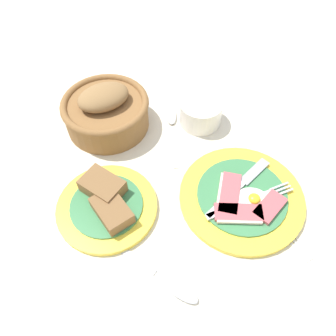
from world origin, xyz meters
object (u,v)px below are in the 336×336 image
Objects in this scene: bread_plate at (107,204)px; teaspoon_by_saucer at (166,280)px; bread_basket at (106,110)px; breakfast_plate at (242,198)px; fork_on_cloth at (319,272)px; sugar_cup at (201,112)px; teaspoon_near_cup at (170,122)px.

teaspoon_by_saucer is at bearing -61.88° from bread_plate.
breakfast_plate is at bearing -46.52° from bread_basket.
breakfast_plate is 1.26× the size of bread_plate.
bread_plate is 1.07× the size of fork_on_cloth.
bread_plate is 0.99× the size of bread_basket.
fork_on_cloth is at bearing -73.37° from sugar_cup.
bread_basket is at bearing 85.09° from teaspoon_near_cup.
teaspoon_by_saucer is (0.07, -0.38, -0.04)m from bread_basket.
bread_basket is at bearing 133.48° from breakfast_plate.
bread_plate is at bearing -94.99° from bread_basket.
bread_plate is 0.18m from teaspoon_by_saucer.
sugar_cup is at bearing -0.90° from fork_on_cloth.
sugar_cup is at bearing -88.54° from teaspoon_near_cup.
breakfast_plate is 0.35m from bread_basket.
bread_basket reaches higher than teaspoon_near_cup.
teaspoon_by_saucer is (-0.18, -0.13, -0.00)m from breakfast_plate.
teaspoon_near_cup reaches higher than fork_on_cloth.
bread_plate is (-0.26, 0.03, 0.01)m from breakfast_plate.
fork_on_cloth is at bearing -51.88° from bread_basket.
breakfast_plate is 1.35× the size of fork_on_cloth.
bread_plate reaches higher than teaspoon_near_cup.
breakfast_plate is 0.25m from teaspoon_near_cup.
sugar_cup reaches higher than teaspoon_near_cup.
breakfast_plate is at bearing -151.47° from teaspoon_near_cup.
bread_basket is (-0.24, 0.26, 0.04)m from breakfast_plate.
fork_on_cloth is at bearing 38.22° from teaspoon_by_saucer.
bread_basket is 1.29× the size of teaspoon_by_saucer.
teaspoon_by_saucer is at bearing -112.28° from sugar_cup.
bread_basket reaches higher than breakfast_plate.
sugar_cup is (-0.03, 0.23, 0.02)m from breakfast_plate.
sugar_cup is 0.50× the size of bread_basket.
teaspoon_by_saucer reaches higher than fork_on_cloth.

